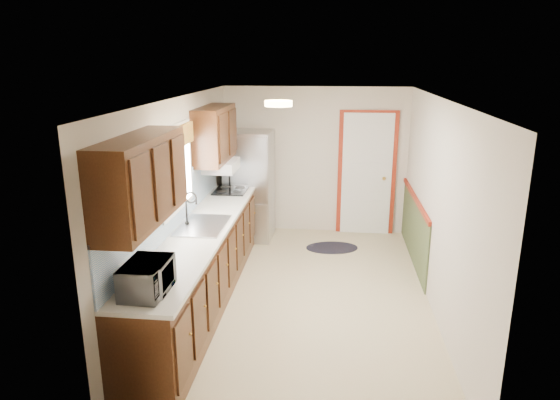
# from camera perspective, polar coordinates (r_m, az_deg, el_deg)

# --- Properties ---
(room_shell) EXTENTS (3.20, 5.20, 2.52)m
(room_shell) POSITION_cam_1_polar(r_m,az_deg,el_deg) (5.83, 2.98, -0.33)
(room_shell) COLOR tan
(room_shell) RESTS_ON ground
(kitchen_run) EXTENTS (0.63, 4.00, 2.20)m
(kitchen_run) POSITION_cam_1_polar(r_m,az_deg,el_deg) (5.88, -9.39, -4.40)
(kitchen_run) COLOR #371B0C
(kitchen_run) RESTS_ON ground
(back_wall_trim) EXTENTS (1.12, 2.30, 2.08)m
(back_wall_trim) POSITION_cam_1_polar(r_m,az_deg,el_deg) (8.07, 10.94, 1.70)
(back_wall_trim) COLOR maroon
(back_wall_trim) RESTS_ON ground
(ceiling_fixture) EXTENTS (0.30, 0.30, 0.06)m
(ceiling_fixture) POSITION_cam_1_polar(r_m,az_deg,el_deg) (5.45, -0.18, 10.98)
(ceiling_fixture) COLOR #FFD88C
(ceiling_fixture) RESTS_ON room_shell
(microwave) EXTENTS (0.28, 0.50, 0.34)m
(microwave) POSITION_cam_1_polar(r_m,az_deg,el_deg) (4.30, -15.00, -8.24)
(microwave) COLOR white
(microwave) RESTS_ON kitchen_run
(refrigerator) EXTENTS (0.74, 0.74, 1.74)m
(refrigerator) POSITION_cam_1_polar(r_m,az_deg,el_deg) (7.99, -3.51, 1.67)
(refrigerator) COLOR #B7B7BC
(refrigerator) RESTS_ON ground
(rug) EXTENTS (0.87, 0.63, 0.01)m
(rug) POSITION_cam_1_polar(r_m,az_deg,el_deg) (7.79, 5.96, -5.44)
(rug) COLOR black
(rug) RESTS_ON ground
(cooktop) EXTENTS (0.47, 0.56, 0.02)m
(cooktop) POSITION_cam_1_polar(r_m,az_deg,el_deg) (7.39, -5.65, 1.10)
(cooktop) COLOR black
(cooktop) RESTS_ON kitchen_run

